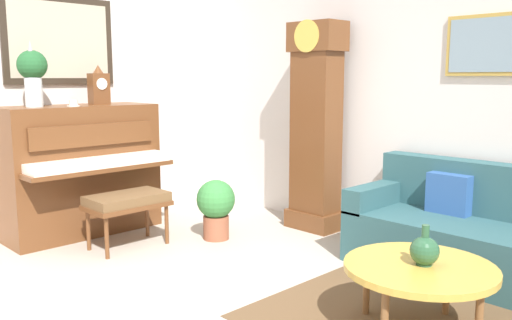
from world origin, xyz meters
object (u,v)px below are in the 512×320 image
at_px(mantel_clock, 99,87).
at_px(green_jug, 425,251).
at_px(piano, 81,169).
at_px(couch, 479,236).
at_px(coffee_table, 420,270).
at_px(grandfather_clock, 316,132).
at_px(teacup, 74,104).
at_px(piano_bench, 127,202).
at_px(potted_plant, 216,205).
at_px(flower_vase, 32,71).

height_order(mantel_clock, green_jug, mantel_clock).
bearing_deg(piano, couch, 26.55).
bearing_deg(coffee_table, mantel_clock, -176.61).
distance_m(grandfather_clock, mantel_clock, 2.15).
xyz_separation_m(piano, mantel_clock, (0.00, 0.23, 0.78)).
bearing_deg(coffee_table, green_jug, 43.68).
relative_size(teacup, green_jug, 0.48).
distance_m(piano_bench, grandfather_clock, 1.91).
bearing_deg(green_jug, teacup, -170.51).
height_order(mantel_clock, potted_plant, mantel_clock).
height_order(couch, potted_plant, couch).
height_order(piano_bench, potted_plant, potted_plant).
relative_size(grandfather_clock, green_jug, 8.46).
distance_m(grandfather_clock, coffee_table, 2.34).
bearing_deg(potted_plant, piano_bench, -116.97).
xyz_separation_m(piano, couch, (3.19, 1.60, -0.31)).
bearing_deg(potted_plant, piano, -143.81).
height_order(piano_bench, coffee_table, piano_bench).
relative_size(couch, potted_plant, 3.39).
bearing_deg(couch, teacup, -151.04).
distance_m(piano_bench, couch, 2.91).
distance_m(piano_bench, green_jug, 2.68).
xyz_separation_m(grandfather_clock, coffee_table, (1.86, -1.30, -0.58)).
bearing_deg(piano_bench, grandfather_clock, 64.92).
relative_size(piano, grandfather_clock, 0.71).
xyz_separation_m(coffee_table, green_jug, (0.02, 0.02, 0.12)).
height_order(grandfather_clock, green_jug, grandfather_clock).
bearing_deg(coffee_table, flower_vase, -166.06).
xyz_separation_m(mantel_clock, green_jug, (3.36, 0.21, -0.90)).
bearing_deg(mantel_clock, coffee_table, 3.39).
bearing_deg(flower_vase, piano, 90.31).
distance_m(piano, piano_bench, 0.75).
relative_size(grandfather_clock, couch, 1.07).
relative_size(coffee_table, teacup, 7.59).
bearing_deg(teacup, green_jug, 9.49).
xyz_separation_m(grandfather_clock, mantel_clock, (-1.48, -1.50, 0.44)).
relative_size(piano_bench, grandfather_clock, 0.34).
xyz_separation_m(teacup, green_jug, (3.23, 0.54, -0.75)).
height_order(grandfather_clock, teacup, grandfather_clock).
relative_size(piano_bench, potted_plant, 1.25).
relative_size(couch, mantel_clock, 5.00).
height_order(couch, teacup, teacup).
xyz_separation_m(grandfather_clock, flower_vase, (-1.48, -2.13, 0.59)).
bearing_deg(teacup, coffee_table, 9.27).
relative_size(piano, teacup, 12.41).
xyz_separation_m(piano_bench, coffee_table, (2.63, 0.35, -0.02)).
distance_m(teacup, potted_plant, 1.60).
bearing_deg(flower_vase, coffee_table, 13.94).
bearing_deg(green_jug, couch, 98.33).
bearing_deg(grandfather_clock, green_jug, -34.40).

